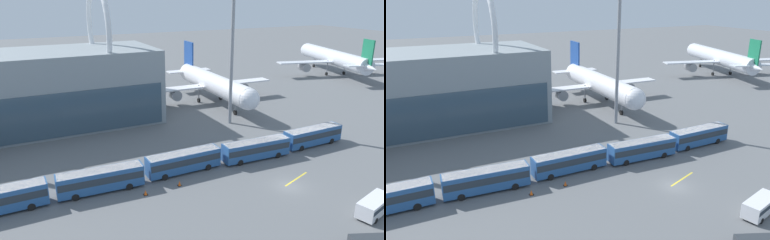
# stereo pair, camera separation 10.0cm
# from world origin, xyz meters

# --- Properties ---
(ground_plane) EXTENTS (440.00, 440.00, 0.00)m
(ground_plane) POSITION_xyz_m (0.00, 0.00, 0.00)
(ground_plane) COLOR slate
(airliner_at_gate_far) EXTENTS (34.04, 37.98, 13.63)m
(airliner_at_gate_far) POSITION_xyz_m (11.40, 43.58, 4.97)
(airliner_at_gate_far) COLOR white
(airliner_at_gate_far) RESTS_ON ground_plane
(airliner_parked_remote) EXTENTS (40.82, 42.90, 13.58)m
(airliner_parked_remote) POSITION_xyz_m (65.53, 55.02, 5.53)
(airliner_parked_remote) COLOR silver
(airliner_parked_remote) RESTS_ON ground_plane
(shuttle_bus_1) EXTENTS (11.87, 3.03, 3.25)m
(shuttle_bus_1) POSITION_xyz_m (-24.42, 10.38, 1.91)
(shuttle_bus_1) COLOR #285693
(shuttle_bus_1) RESTS_ON ground_plane
(shuttle_bus_2) EXTENTS (11.82, 2.76, 3.25)m
(shuttle_bus_2) POSITION_xyz_m (-11.65, 10.75, 1.91)
(shuttle_bus_2) COLOR #285693
(shuttle_bus_2) RESTS_ON ground_plane
(shuttle_bus_3) EXTENTS (11.87, 3.01, 3.25)m
(shuttle_bus_3) POSITION_xyz_m (1.12, 9.80, 1.91)
(shuttle_bus_3) COLOR #285693
(shuttle_bus_3) RESTS_ON ground_plane
(shuttle_bus_4) EXTENTS (11.84, 2.85, 3.25)m
(shuttle_bus_4) POSITION_xyz_m (13.89, 10.31, 1.91)
(shuttle_bus_4) COLOR #285693
(shuttle_bus_4) RESTS_ON ground_plane
(service_van_foreground) EXTENTS (6.11, 3.62, 2.23)m
(service_van_foreground) POSITION_xyz_m (4.54, -10.34, 1.32)
(service_van_foreground) COLOR silver
(service_van_foreground) RESTS_ON ground_plane
(floodlight_mast) EXTENTS (2.61, 2.61, 28.68)m
(floodlight_mast) POSITION_xyz_m (6.91, 27.41, 17.58)
(floodlight_mast) COLOR gray
(floodlight_mast) RESTS_ON ground_plane
(lane_stripe_2) EXTENTS (5.86, 2.27, 0.01)m
(lane_stripe_2) POSITION_xyz_m (2.35, 1.22, 0.00)
(lane_stripe_2) COLOR yellow
(lane_stripe_2) RESTS_ON ground_plane
(traffic_cone_0) EXTENTS (0.61, 0.61, 0.71)m
(traffic_cone_0) POSITION_xyz_m (-19.27, 6.71, 0.35)
(traffic_cone_0) COLOR black
(traffic_cone_0) RESTS_ON ground_plane
(traffic_cone_2) EXTENTS (0.58, 0.58, 0.74)m
(traffic_cone_2) POSITION_xyz_m (-14.03, 7.04, 0.36)
(traffic_cone_2) COLOR black
(traffic_cone_2) RESTS_ON ground_plane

